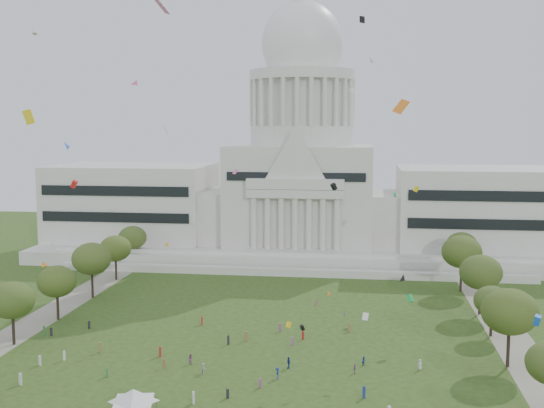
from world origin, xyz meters
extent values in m
plane|color=#2E4816|center=(0.00, 0.00, 0.00)|extent=(400.00, 400.00, 0.00)
cube|color=silver|center=(0.00, 115.00, 2.00)|extent=(160.00, 60.00, 4.00)
cube|color=silver|center=(0.00, 82.00, 1.00)|extent=(130.00, 3.00, 2.00)
cube|color=silver|center=(0.00, 90.00, 2.50)|extent=(140.00, 3.00, 5.00)
cube|color=beige|center=(-55.00, 114.00, 15.00)|extent=(50.00, 34.00, 22.00)
cube|color=beige|center=(55.00, 114.00, 15.00)|extent=(50.00, 34.00, 22.00)
cube|color=beige|center=(-27.00, 112.00, 12.00)|extent=(12.00, 26.00, 16.00)
cube|color=beige|center=(27.00, 112.00, 12.00)|extent=(12.00, 26.00, 16.00)
cube|color=beige|center=(0.00, 114.00, 18.00)|extent=(44.00, 38.00, 28.00)
cube|color=beige|center=(0.00, 94.00, 21.20)|extent=(28.00, 3.00, 2.40)
cube|color=black|center=(-55.00, 96.80, 17.00)|extent=(46.00, 0.40, 11.00)
cube|color=black|center=(55.00, 96.80, 17.00)|extent=(46.00, 0.40, 11.00)
cylinder|color=beige|center=(0.00, 114.00, 37.40)|extent=(32.00, 32.00, 6.00)
cylinder|color=beige|center=(0.00, 114.00, 47.40)|extent=(28.00, 28.00, 14.00)
cylinder|color=silver|center=(0.00, 114.00, 55.90)|extent=(32.40, 32.40, 3.00)
cylinder|color=beige|center=(0.00, 114.00, 61.40)|extent=(22.00, 22.00, 8.00)
ellipsoid|color=white|center=(0.00, 114.00, 65.40)|extent=(25.00, 25.00, 26.20)
cube|color=gray|center=(-48.00, 30.00, 0.02)|extent=(8.00, 160.00, 0.04)
cube|color=gray|center=(48.00, 30.00, 0.02)|extent=(8.00, 160.00, 0.04)
cylinder|color=black|center=(-45.04, 17.30, 2.73)|extent=(0.56, 0.56, 5.47)
ellipsoid|color=#36501A|center=(-45.04, 17.30, 8.53)|extent=(8.42, 8.42, 6.89)
cylinder|color=black|center=(44.17, 17.44, 3.10)|extent=(0.56, 0.56, 6.20)
ellipsoid|color=#384E17|center=(44.17, 17.44, 9.68)|extent=(9.55, 9.55, 7.82)
cylinder|color=black|center=(-44.09, 33.92, 2.64)|extent=(0.56, 0.56, 5.27)
ellipsoid|color=#3A5018|center=(-44.09, 33.92, 8.23)|extent=(8.12, 8.12, 6.65)
cylinder|color=black|center=(44.40, 34.48, 2.28)|extent=(0.56, 0.56, 4.56)
ellipsoid|color=#344A1C|center=(44.40, 34.48, 7.11)|extent=(7.01, 7.01, 5.74)
cylinder|color=black|center=(-44.08, 52.42, 3.02)|extent=(0.56, 0.56, 6.03)
ellipsoid|color=#3D501D|center=(-44.08, 52.42, 9.41)|extent=(9.29, 9.29, 7.60)
cylinder|color=black|center=(44.76, 50.04, 2.98)|extent=(0.56, 0.56, 5.97)
ellipsoid|color=#34491B|center=(44.76, 50.04, 9.31)|extent=(9.19, 9.19, 7.52)
cylinder|color=black|center=(-45.22, 71.01, 2.70)|extent=(0.56, 0.56, 5.41)
ellipsoid|color=#3D5217|center=(-45.22, 71.01, 8.44)|extent=(8.33, 8.33, 6.81)
cylinder|color=black|center=(43.49, 70.19, 3.19)|extent=(0.56, 0.56, 6.37)
ellipsoid|color=#364917|center=(43.49, 70.19, 9.94)|extent=(9.82, 9.82, 8.03)
cylinder|color=black|center=(-46.87, 89.14, 2.66)|extent=(0.56, 0.56, 5.32)
ellipsoid|color=#35481B|center=(-46.87, 89.14, 8.29)|extent=(8.19, 8.19, 6.70)
cylinder|color=black|center=(45.96, 88.13, 2.73)|extent=(0.56, 0.56, 5.47)
ellipsoid|color=#334E16|center=(45.96, 88.13, 8.53)|extent=(8.42, 8.42, 6.89)
cylinder|color=#4C4C4C|center=(-14.65, -7.66, 1.10)|extent=(0.12, 0.12, 2.20)
cylinder|color=#4C4C4C|center=(-9.72, -7.66, 1.10)|extent=(0.12, 0.12, 2.20)
cube|color=white|center=(-12.19, -10.13, 2.29)|extent=(6.25, 6.25, 0.18)
pyramid|color=white|center=(-12.19, -10.13, 3.25)|extent=(8.75, 8.75, 1.76)
imported|color=silver|center=(29.33, 14.23, 0.89)|extent=(0.99, 1.03, 1.78)
imported|color=navy|center=(19.97, 14.93, 0.78)|extent=(0.89, 0.82, 1.57)
imported|color=navy|center=(6.05, 6.80, 0.96)|extent=(0.93, 1.36, 1.92)
imported|color=navy|center=(7.32, 11.84, 1.00)|extent=(1.08, 1.33, 2.00)
imported|color=silver|center=(-6.38, 7.40, 0.94)|extent=(1.35, 1.86, 1.87)
imported|color=#994C8C|center=(-9.66, 11.69, 0.87)|extent=(0.99, 0.81, 1.75)
imported|color=#994C8C|center=(18.44, 10.94, 0.80)|extent=(0.54, 0.95, 1.60)
cube|color=#994C8C|center=(3.88, 2.73, 0.74)|extent=(0.44, 0.45, 1.48)
cube|color=olive|center=(17.03, 33.76, 0.90)|extent=(0.54, 0.42, 1.80)
cube|color=silver|center=(-32.00, 10.48, 0.84)|extent=(0.28, 0.45, 1.68)
cube|color=#26262B|center=(-35.02, 28.61, 0.80)|extent=(0.41, 0.49, 1.60)
cube|color=silver|center=(-33.91, -1.25, 0.95)|extent=(0.59, 0.53, 1.90)
cube|color=#B21E1E|center=(-13.11, 34.37, 0.88)|extent=(0.38, 0.52, 1.77)
cube|color=#33723F|center=(-42.00, 23.29, 0.95)|extent=(0.45, 0.57, 1.90)
cube|color=silver|center=(-4.96, -4.60, 0.91)|extent=(0.44, 0.55, 1.82)
cube|color=#B21E1E|center=(8.35, 27.65, 0.78)|extent=(0.48, 0.47, 1.57)
cube|color=#994C8C|center=(6.77, 23.48, 0.81)|extent=(0.42, 0.50, 1.62)
cube|color=navy|center=(20.00, 0.91, 0.91)|extent=(0.46, 0.56, 1.82)
cube|color=#26262B|center=(-5.22, 22.67, 0.89)|extent=(0.35, 0.51, 1.79)
cube|color=#33723F|center=(-21.62, 3.89, 0.76)|extent=(0.40, 0.47, 1.52)
cube|color=#26262B|center=(-0.37, -2.00, 0.73)|extent=(0.45, 0.38, 1.47)
cube|color=olive|center=(-13.60, 9.19, 0.80)|extent=(0.44, 0.50, 1.60)
cube|color=olive|center=(-2.28, 25.02, 0.96)|extent=(0.57, 0.59, 1.91)
cube|color=#994C8C|center=(3.44, 31.92, 0.82)|extent=(0.50, 0.51, 1.65)
cube|color=#B21E1E|center=(-15.92, 14.53, 0.89)|extent=(0.49, 0.56, 1.78)
cube|color=silver|center=(-34.97, 7.45, 0.87)|extent=(0.54, 0.49, 1.73)
cube|color=olive|center=(-27.32, 15.22, 0.94)|extent=(0.50, 0.59, 1.89)
cube|color=#26262B|center=(-40.47, 23.16, 0.81)|extent=(0.41, 0.50, 1.61)
camera|label=1|loc=(19.50, -98.60, 41.15)|focal=45.00mm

